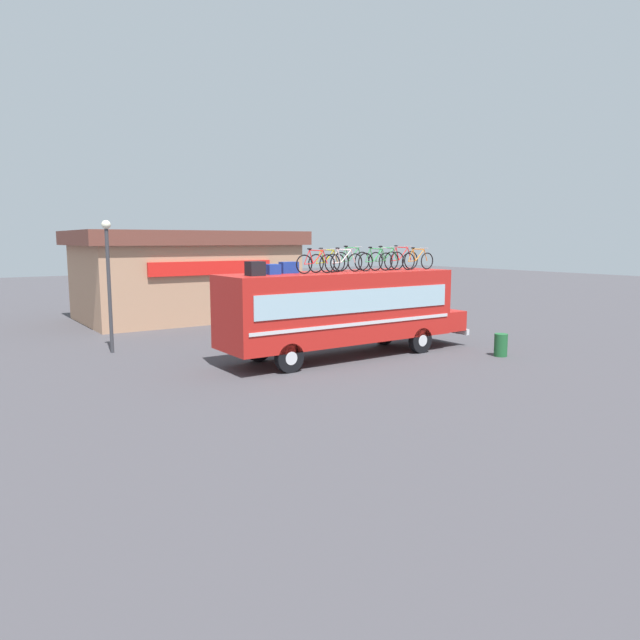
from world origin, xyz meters
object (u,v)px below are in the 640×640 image
at_px(rooftop_bicycle_8, 418,260).
at_px(trash_bin, 501,345).
at_px(bus, 343,308).
at_px(rooftop_bicycle_5, 376,261).
at_px(rooftop_bicycle_1, 316,263).
at_px(luggage_bag_3, 289,268).
at_px(rooftop_bicycle_3, 344,262).
at_px(rooftop_bicycle_2, 327,262).
at_px(luggage_bag_2, 272,269).
at_px(luggage_bag_1, 255,269).
at_px(rooftop_bicycle_7, 401,260).
at_px(rooftop_bicycle_6, 386,260).
at_px(street_lamp, 108,272).
at_px(rooftop_bicycle_4, 352,260).

xyz_separation_m(rooftop_bicycle_8, trash_bin, (1.59, -2.94, -3.16)).
bearing_deg(bus, rooftop_bicycle_5, -9.23).
bearing_deg(rooftop_bicycle_1, luggage_bag_3, 136.89).
bearing_deg(rooftop_bicycle_1, rooftop_bicycle_3, 8.31).
relative_size(rooftop_bicycle_3, rooftop_bicycle_8, 1.02).
bearing_deg(rooftop_bicycle_3, rooftop_bicycle_8, -4.26).
height_order(rooftop_bicycle_3, rooftop_bicycle_8, rooftop_bicycle_3).
bearing_deg(rooftop_bicycle_2, luggage_bag_2, 178.52).
height_order(luggage_bag_1, rooftop_bicycle_7, rooftop_bicycle_7).
bearing_deg(rooftop_bicycle_1, rooftop_bicycle_6, 3.64).
height_order(bus, rooftop_bicycle_6, rooftop_bicycle_6).
bearing_deg(luggage_bag_3, trash_bin, -27.03).
xyz_separation_m(rooftop_bicycle_3, street_lamp, (-6.93, 5.89, -0.41)).
height_order(luggage_bag_2, rooftop_bicycle_4, rooftop_bicycle_4).
bearing_deg(rooftop_bicycle_6, street_lamp, 146.91).
bearing_deg(luggage_bag_3, luggage_bag_1, -160.21).
height_order(rooftop_bicycle_4, street_lamp, street_lamp).
xyz_separation_m(rooftop_bicycle_1, rooftop_bicycle_8, (4.87, -0.06, 0.00)).
bearing_deg(luggage_bag_3, street_lamp, 131.71).
height_order(rooftop_bicycle_2, rooftop_bicycle_8, rooftop_bicycle_2).
xyz_separation_m(luggage_bag_3, rooftop_bicycle_5, (3.53, -0.56, 0.18)).
bearing_deg(luggage_bag_2, rooftop_bicycle_8, -4.24).
relative_size(trash_bin, street_lamp, 0.17).
distance_m(rooftop_bicycle_2, rooftop_bicycle_7, 3.52).
distance_m(rooftop_bicycle_5, street_lamp, 10.30).
distance_m(luggage_bag_1, rooftop_bicycle_1, 2.38).
bearing_deg(rooftop_bicycle_2, rooftop_bicycle_5, -6.94).
bearing_deg(trash_bin, rooftop_bicycle_8, 118.48).
height_order(rooftop_bicycle_6, street_lamp, street_lamp).
xyz_separation_m(luggage_bag_3, street_lamp, (-4.84, 5.43, -0.24)).
bearing_deg(luggage_bag_1, rooftop_bicycle_3, 2.11).
height_order(rooftop_bicycle_4, trash_bin, rooftop_bicycle_4).
height_order(bus, rooftop_bicycle_4, rooftop_bicycle_4).
height_order(bus, rooftop_bicycle_7, rooftop_bicycle_7).
distance_m(rooftop_bicycle_2, rooftop_bicycle_4, 1.38).
bearing_deg(bus, rooftop_bicycle_8, -6.41).
height_order(rooftop_bicycle_5, rooftop_bicycle_7, rooftop_bicycle_7).
height_order(luggage_bag_1, rooftop_bicycle_3, rooftop_bicycle_3).
bearing_deg(rooftop_bicycle_8, rooftop_bicycle_2, 174.26).
xyz_separation_m(rooftop_bicycle_1, rooftop_bicycle_5, (2.83, 0.10, 0.01)).
bearing_deg(rooftop_bicycle_6, trash_bin, -46.97).
distance_m(luggage_bag_1, rooftop_bicycle_8, 7.25).
height_order(luggage_bag_2, street_lamp, street_lamp).
distance_m(rooftop_bicycle_7, street_lamp, 11.42).
bearing_deg(luggage_bag_2, rooftop_bicycle_1, -15.22).
bearing_deg(rooftop_bicycle_1, luggage_bag_1, 178.47).
relative_size(rooftop_bicycle_4, rooftop_bicycle_8, 1.03).
xyz_separation_m(rooftop_bicycle_5, trash_bin, (3.64, -3.10, -3.17)).
distance_m(luggage_bag_2, rooftop_bicycle_2, 2.27).
distance_m(rooftop_bicycle_5, trash_bin, 5.74).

